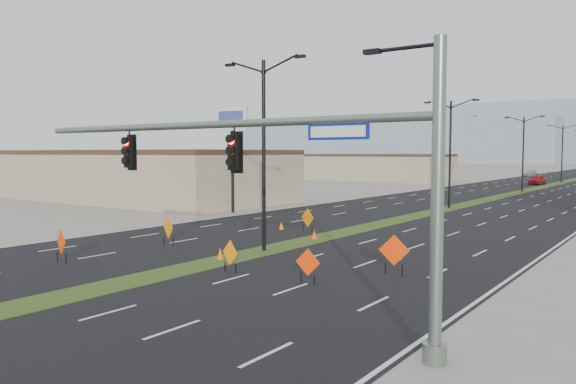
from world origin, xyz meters
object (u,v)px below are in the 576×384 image
Objects in this scene: cone_1 at (314,235)px; car_far at (530,173)px; construction_sign_0 at (61,243)px; cone_2 at (398,253)px; construction_sign_3 at (230,254)px; pole_sign_west at (232,127)px; cone_0 at (220,254)px; streetlight_0 at (264,149)px; construction_sign_5 at (394,252)px; construction_sign_2 at (308,219)px; signal_mast at (283,167)px; construction_sign_4 at (308,264)px; streetlight_2 at (523,151)px; streetlight_3 at (562,152)px; streetlight_1 at (450,151)px; cone_3 at (281,225)px; car_left at (537,180)px; construction_sign_1 at (168,228)px.

car_far is at bearing 95.84° from cone_1.
construction_sign_0 is 16.11m from cone_2.
construction_sign_3 is at bearing -77.30° from car_far.
cone_0 is at bearing -63.05° from pole_sign_west.
streetlight_0 reaches higher than construction_sign_5.
construction_sign_2 is 0.90× the size of construction_sign_5.
construction_sign_4 is (-2.51, 5.08, -3.95)m from signal_mast.
car_far is 2.80× the size of construction_sign_5.
streetlight_0 reaches higher than cone_2.
streetlight_2 is 54.72m from cone_2.
construction_sign_0 is 7.50m from cone_0.
construction_sign_4 is (11.92, 3.13, -0.11)m from construction_sign_0.
streetlight_3 is at bearing 90.00° from streetlight_2.
construction_sign_0 is at bearing -114.74° from cone_1.
streetlight_1 is 6.22× the size of construction_sign_0.
car_far is (-10.62, 25.08, -4.71)m from streetlight_3.
cone_3 is at bearing -93.18° from streetlight_3.
cone_2 reaches higher than cone_1.
construction_sign_5 is 15.19m from cone_3.
car_left is 2.98× the size of construction_sign_2.
signal_mast is 20.52m from construction_sign_2.
cone_2 is 12.27m from cone_3.
cone_0 is at bearing 7.17° from construction_sign_1.
construction_sign_3 is at bearing -78.25° from cone_1.
streetlight_0 reaches higher than cone_3.
signal_mast is at bearing -9.26° from construction_sign_1.
car_far is (-19.17, 119.08, -4.08)m from signal_mast.
streetlight_2 is at bearing 100.85° from construction_sign_0.
cone_1 is 18.22m from pole_sign_west.
construction_sign_2 is at bearing 130.95° from cone_1.
streetlight_0 is at bearing 130.54° from signal_mast.
cone_3 is at bearing 130.72° from construction_sign_3.
car_far is 3.04× the size of construction_sign_0.
streetlight_2 is 5.72× the size of construction_sign_5.
streetlight_2 is at bearing 105.93° from construction_sign_1.
streetlight_0 is 16.76× the size of cone_0.
pole_sign_west is (-22.31, 15.10, 6.38)m from construction_sign_5.
cone_2 is at bearing 54.42° from construction_sign_0.
streetlight_3 reaches higher than construction_sign_0.
signal_mast is at bearing -81.45° from cone_2.
car_far is at bearing 113.88° from construction_sign_1.
streetlight_1 is 2.05× the size of car_far.
streetlight_3 is 1.10× the size of pole_sign_west.
construction_sign_1 is (5.36, -110.98, 0.31)m from car_far.
streetlight_1 is at bearing 90.13° from cone_1.
pole_sign_west reaches higher than car_far.
car_far is at bearing 106.90° from car_left.
streetlight_1 is 5.72× the size of construction_sign_5.
construction_sign_5 is at bearing 92.91° from signal_mast.
cone_1 is at bearing -77.82° from car_far.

